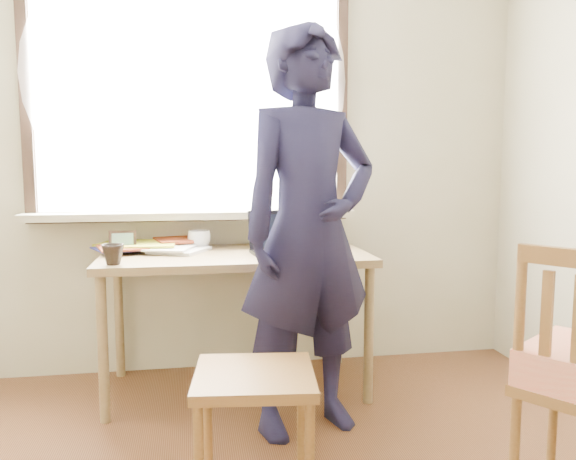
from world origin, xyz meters
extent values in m
cube|color=beige|center=(0.00, 2.00, 1.30)|extent=(3.50, 0.02, 2.60)
cube|color=white|center=(-0.20, 1.99, 1.60)|extent=(1.70, 0.01, 1.30)
cube|color=black|center=(-0.20, 1.97, 0.92)|extent=(1.82, 0.06, 0.06)
cube|color=black|center=(-1.08, 1.97, 1.60)|extent=(0.06, 0.06, 1.30)
cube|color=black|center=(0.68, 1.97, 1.60)|extent=(0.06, 0.06, 1.30)
cube|color=beige|center=(-0.20, 1.90, 0.93)|extent=(1.85, 0.20, 0.04)
cube|color=white|center=(-0.20, 1.91, 1.70)|extent=(1.95, 0.02, 1.65)
cube|color=olive|center=(0.02, 1.63, 0.73)|extent=(1.40, 0.70, 0.04)
cylinder|color=olive|center=(-0.63, 1.33, 0.35)|extent=(0.05, 0.05, 0.71)
cylinder|color=olive|center=(-0.63, 1.93, 0.35)|extent=(0.05, 0.05, 0.71)
cylinder|color=olive|center=(0.67, 1.33, 0.35)|extent=(0.05, 0.05, 0.71)
cylinder|color=olive|center=(0.67, 1.93, 0.35)|extent=(0.05, 0.05, 0.71)
cube|color=black|center=(0.26, 1.55, 0.76)|extent=(0.34, 0.26, 0.02)
cube|color=black|center=(0.25, 1.66, 0.86)|extent=(0.33, 0.10, 0.21)
cube|color=black|center=(0.25, 1.66, 0.86)|extent=(0.29, 0.08, 0.18)
cube|color=black|center=(0.26, 1.54, 0.76)|extent=(0.30, 0.16, 0.00)
imported|color=white|center=(-0.17, 1.83, 0.80)|extent=(0.17, 0.17, 0.10)
imported|color=black|center=(-0.58, 1.38, 0.80)|extent=(0.11, 0.11, 0.10)
ellipsoid|color=black|center=(0.47, 1.53, 0.77)|extent=(0.10, 0.07, 0.04)
cube|color=white|center=(-0.28, 1.72, 0.76)|extent=(0.32, 0.34, 0.02)
cube|color=gold|center=(-0.14, 1.73, 0.76)|extent=(0.27, 0.30, 0.02)
cube|color=white|center=(-0.06, 1.81, 0.76)|extent=(0.22, 0.29, 0.02)
cube|color=white|center=(-0.34, 1.92, 0.77)|extent=(0.27, 0.30, 0.02)
cube|color=#2F349A|center=(0.01, 1.73, 0.77)|extent=(0.35, 0.34, 0.02)
cube|color=white|center=(-0.21, 1.84, 0.78)|extent=(0.28, 0.34, 0.02)
cube|color=#97381B|center=(-0.58, 1.74, 0.78)|extent=(0.34, 0.32, 0.01)
cube|color=white|center=(-0.20, 1.83, 0.78)|extent=(0.37, 0.37, 0.00)
cube|color=#2F349A|center=(-0.54, 1.91, 0.79)|extent=(0.33, 0.32, 0.02)
cube|color=white|center=(-0.11, 1.91, 0.79)|extent=(0.34, 0.31, 0.01)
imported|color=white|center=(-0.38, 1.86, 0.76)|extent=(0.30, 0.32, 0.02)
imported|color=white|center=(0.37, 1.91, 0.76)|extent=(0.27, 0.31, 0.02)
cube|color=black|center=(-0.57, 1.73, 0.80)|extent=(0.14, 0.03, 0.11)
cube|color=#3E7433|center=(-0.57, 1.73, 0.80)|extent=(0.11, 0.01, 0.08)
cube|color=brown|center=(0.01, 0.67, 0.43)|extent=(0.49, 0.47, 0.04)
cylinder|color=brown|center=(-0.16, 0.87, 0.21)|extent=(0.04, 0.04, 0.41)
cylinder|color=brown|center=(0.18, 0.47, 0.21)|extent=(0.04, 0.04, 0.41)
cylinder|color=brown|center=(0.22, 0.83, 0.21)|extent=(0.04, 0.04, 0.41)
cylinder|color=brown|center=(1.20, 0.61, 0.20)|extent=(0.04, 0.04, 0.41)
cylinder|color=brown|center=(0.91, 0.40, 0.20)|extent=(0.04, 0.04, 0.41)
cylinder|color=brown|center=(0.90, 0.40, 0.70)|extent=(0.04, 0.04, 0.50)
cube|color=brown|center=(0.95, 0.32, 0.67)|extent=(0.04, 0.04, 0.40)
imported|color=black|center=(0.31, 1.12, 0.91)|extent=(0.77, 0.62, 1.83)
camera|label=1|loc=(-0.21, -1.32, 1.21)|focal=35.00mm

